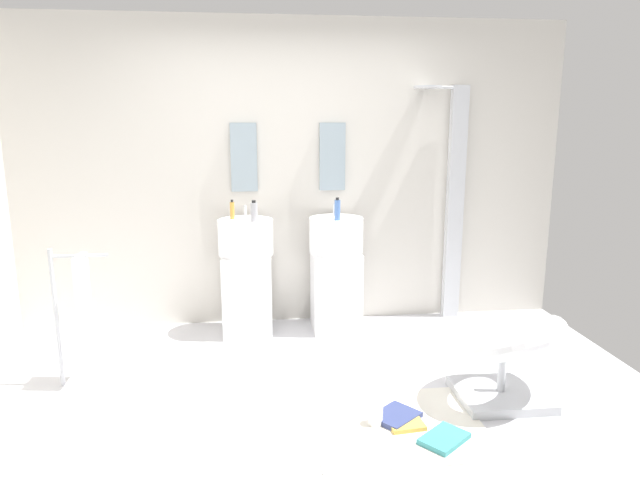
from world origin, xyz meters
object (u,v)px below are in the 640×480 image
object	(u,v)px
pedestal_sink_left	(247,274)
soap_bottle_amber	(232,210)
lounge_chair	(504,348)
magazine_teal	(444,438)
towel_rack	(78,296)
shower_column	(453,199)
soap_bottle_grey	(254,212)
pedestal_sink_right	(336,271)
soap_bottle_blue	(337,210)
coffee_mug	(375,416)
magazine_ochre	(404,422)
magazine_navy	(396,416)

from	to	relation	value
pedestal_sink_left	soap_bottle_amber	bearing A→B (deg)	157.35
lounge_chair	magazine_teal	distance (m)	0.76
towel_rack	magazine_teal	world-z (taller)	towel_rack
shower_column	magazine_teal	distance (m)	2.39
soap_bottle_amber	soap_bottle_grey	bearing A→B (deg)	-37.30
magazine_teal	soap_bottle_amber	world-z (taller)	soap_bottle_amber
pedestal_sink_right	soap_bottle_blue	size ratio (longest dim) A/B	5.79
coffee_mug	pedestal_sink_left	bearing A→B (deg)	115.35
pedestal_sink_left	magazine_teal	world-z (taller)	pedestal_sink_left
magazine_ochre	pedestal_sink_left	bearing A→B (deg)	113.72
shower_column	soap_bottle_blue	distance (m)	1.12
shower_column	magazine_ochre	world-z (taller)	shower_column
magazine_ochre	coffee_mug	xyz separation A→B (m)	(-0.17, 0.02, 0.04)
shower_column	soap_bottle_amber	bearing A→B (deg)	-175.18
pedestal_sink_right	pedestal_sink_left	bearing A→B (deg)	180.00
shower_column	pedestal_sink_right	bearing A→B (deg)	-169.16
pedestal_sink_left	towel_rack	bearing A→B (deg)	-142.17
pedestal_sink_left	soap_bottle_grey	xyz separation A→B (m)	(0.07, -0.09, 0.54)
coffee_mug	soap_bottle_grey	xyz separation A→B (m)	(-0.68, 1.51, 0.98)
shower_column	lounge_chair	distance (m)	1.75
pedestal_sink_right	coffee_mug	world-z (taller)	pedestal_sink_right
soap_bottle_amber	shower_column	bearing A→B (deg)	4.82
magazine_teal	soap_bottle_grey	world-z (taller)	soap_bottle_grey
magazine_teal	pedestal_sink_left	bearing A→B (deg)	81.97
lounge_chair	magazine_navy	bearing A→B (deg)	-166.26
soap_bottle_amber	coffee_mug	bearing A→B (deg)	-62.35
towel_rack	magazine_teal	distance (m)	2.47
lounge_chair	soap_bottle_blue	world-z (taller)	soap_bottle_blue
towel_rack	magazine_ochre	size ratio (longest dim) A/B	4.67
shower_column	magazine_ochre	size ratio (longest dim) A/B	10.09
soap_bottle_amber	soap_bottle_grey	size ratio (longest dim) A/B	0.93
magazine_navy	coffee_mug	size ratio (longest dim) A/B	2.43
pedestal_sink_left	coffee_mug	xyz separation A→B (m)	(0.76, -1.60, -0.44)
magazine_teal	coffee_mug	bearing A→B (deg)	108.09
magazine_ochre	magazine_teal	xyz separation A→B (m)	(0.17, -0.20, 0.00)
pedestal_sink_right	coffee_mug	bearing A→B (deg)	-89.72
soap_bottle_amber	soap_bottle_grey	xyz separation A→B (m)	(0.18, -0.13, 0.01)
magazine_teal	coffee_mug	distance (m)	0.41
soap_bottle_blue	magazine_navy	bearing A→B (deg)	-84.08
pedestal_sink_right	towel_rack	size ratio (longest dim) A/B	1.12
towel_rack	lounge_chair	bearing A→B (deg)	-11.00
lounge_chair	magazine_navy	xyz separation A→B (m)	(-0.73, -0.18, -0.32)
magazine_navy	soap_bottle_amber	distance (m)	2.14
towel_rack	pedestal_sink_left	bearing A→B (deg)	37.83
magazine_navy	coffee_mug	xyz separation A→B (m)	(-0.13, -0.05, 0.04)
shower_column	magazine_ochre	bearing A→B (deg)	-116.05
magazine_ochre	magazine_teal	bearing A→B (deg)	-54.83
lounge_chair	towel_rack	distance (m)	2.78
shower_column	magazine_navy	size ratio (longest dim) A/B	7.82
pedestal_sink_left	pedestal_sink_right	distance (m)	0.75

